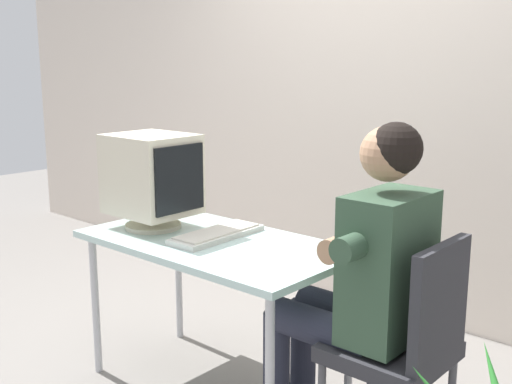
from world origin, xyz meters
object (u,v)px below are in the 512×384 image
object	(u,v)px
keyboard	(217,234)
person_seated	(360,278)
desk	(214,253)
crt_monitor	(152,176)
office_chair	(405,341)

from	to	relation	value
keyboard	person_seated	size ratio (longest dim) A/B	0.37
keyboard	desk	bearing A→B (deg)	-60.27
desk	crt_monitor	world-z (taller)	crt_monitor
crt_monitor	office_chair	bearing A→B (deg)	3.97
desk	office_chair	bearing A→B (deg)	2.87
office_chair	person_seated	distance (m)	0.27
desk	crt_monitor	distance (m)	0.48
crt_monitor	person_seated	world-z (taller)	person_seated
keyboard	office_chair	xyz separation A→B (m)	(0.94, 0.01, -0.22)
person_seated	desk	bearing A→B (deg)	-176.33
desk	keyboard	xyz separation A→B (m)	(-0.02, 0.04, 0.08)
crt_monitor	keyboard	size ratio (longest dim) A/B	0.94
crt_monitor	office_chair	distance (m)	1.36
keyboard	office_chair	world-z (taller)	office_chair
desk	person_seated	bearing A→B (deg)	3.67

